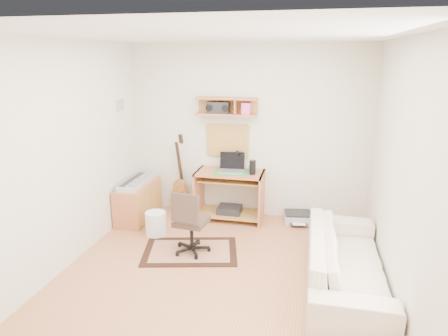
% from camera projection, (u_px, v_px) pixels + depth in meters
% --- Properties ---
extents(floor, '(3.60, 4.00, 0.01)m').
position_uv_depth(floor, '(217.00, 280.00, 4.44)').
color(floor, '#C07A50').
rests_on(floor, ground).
extents(ceiling, '(3.60, 4.00, 0.01)m').
position_uv_depth(ceiling, '(215.00, 34.00, 3.72)').
color(ceiling, white).
rests_on(ceiling, ground).
extents(back_wall, '(3.60, 0.01, 2.60)m').
position_uv_depth(back_wall, '(247.00, 132.00, 5.96)').
color(back_wall, beige).
rests_on(back_wall, ground).
extents(left_wall, '(0.01, 4.00, 2.60)m').
position_uv_depth(left_wall, '(60.00, 159.00, 4.46)').
color(left_wall, beige).
rests_on(left_wall, ground).
extents(right_wall, '(0.01, 4.00, 2.60)m').
position_uv_depth(right_wall, '(404.00, 179.00, 3.70)').
color(right_wall, beige).
rests_on(right_wall, ground).
extents(wall_shelf, '(0.90, 0.25, 0.26)m').
position_uv_depth(wall_shelf, '(226.00, 106.00, 5.79)').
color(wall_shelf, '#BC6B42').
rests_on(wall_shelf, back_wall).
extents(cork_board, '(0.64, 0.03, 0.49)m').
position_uv_depth(cork_board, '(228.00, 140.00, 6.04)').
color(cork_board, tan).
rests_on(cork_board, back_wall).
extents(wall_photo, '(0.02, 0.20, 0.15)m').
position_uv_depth(wall_photo, '(120.00, 105.00, 5.75)').
color(wall_photo, '#4C8CBF').
rests_on(wall_photo, left_wall).
extents(desk, '(1.00, 0.55, 0.75)m').
position_uv_depth(desk, '(230.00, 196.00, 6.00)').
color(desk, '#BC6B42').
rests_on(desk, floor).
extents(laptop, '(0.40, 0.40, 0.28)m').
position_uv_depth(laptop, '(231.00, 163.00, 5.83)').
color(laptop, silver).
rests_on(laptop, desk).
extents(speaker, '(0.09, 0.09, 0.21)m').
position_uv_depth(speaker, '(253.00, 167.00, 5.75)').
color(speaker, black).
rests_on(speaker, desk).
extents(desk_lamp, '(0.10, 0.10, 0.31)m').
position_uv_depth(desk_lamp, '(241.00, 160.00, 5.95)').
color(desk_lamp, black).
rests_on(desk_lamp, desk).
extents(pencil_cup, '(0.06, 0.06, 0.09)m').
position_uv_depth(pencil_cup, '(251.00, 168.00, 5.91)').
color(pencil_cup, '#385AA9').
rests_on(pencil_cup, desk).
extents(boombox, '(0.32, 0.15, 0.17)m').
position_uv_depth(boombox, '(218.00, 107.00, 5.82)').
color(boombox, black).
rests_on(boombox, wall_shelf).
extents(rug, '(1.32, 1.03, 0.02)m').
position_uv_depth(rug, '(190.00, 251.00, 5.07)').
color(rug, tan).
rests_on(rug, floor).
extents(task_chair, '(0.47, 0.47, 0.85)m').
position_uv_depth(task_chair, '(191.00, 221.00, 4.95)').
color(task_chair, '#382821').
rests_on(task_chair, floor).
extents(cabinet, '(0.40, 0.90, 0.55)m').
position_uv_depth(cabinet, '(138.00, 201.00, 6.04)').
color(cabinet, '#BC6B42').
rests_on(cabinet, floor).
extents(music_keyboard, '(0.26, 0.83, 0.07)m').
position_uv_depth(music_keyboard, '(137.00, 182.00, 5.95)').
color(music_keyboard, '#B2B5BA').
rests_on(music_keyboard, cabinet).
extents(guitar, '(0.38, 0.30, 1.24)m').
position_uv_depth(guitar, '(179.00, 174.00, 6.23)').
color(guitar, '#A96934').
rests_on(guitar, floor).
extents(waste_basket, '(0.36, 0.36, 0.34)m').
position_uv_depth(waste_basket, '(156.00, 224.00, 5.50)').
color(waste_basket, white).
rests_on(waste_basket, floor).
extents(printer, '(0.44, 0.36, 0.15)m').
position_uv_depth(printer, '(298.00, 217.00, 5.95)').
color(printer, '#A5A8AA').
rests_on(printer, floor).
extents(sofa, '(0.59, 2.02, 0.79)m').
position_uv_depth(sofa, '(347.00, 253.00, 4.21)').
color(sofa, beige).
rests_on(sofa, floor).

